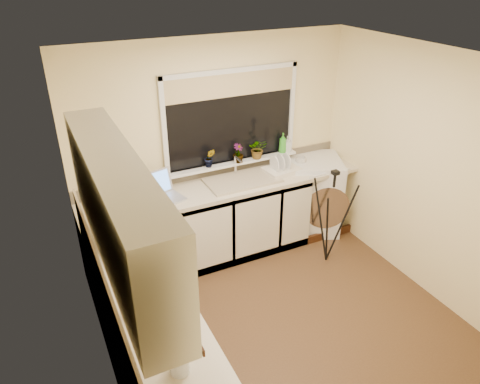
% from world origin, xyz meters
% --- Properties ---
extents(floor, '(3.20, 3.20, 0.00)m').
position_xyz_m(floor, '(0.00, 0.00, 0.00)').
color(floor, brown).
rests_on(floor, ground).
extents(ceiling, '(3.20, 3.20, 0.00)m').
position_xyz_m(ceiling, '(0.00, 0.00, 2.45)').
color(ceiling, white).
rests_on(ceiling, ground).
extents(wall_back, '(3.20, 0.00, 3.20)m').
position_xyz_m(wall_back, '(0.00, 1.50, 1.23)').
color(wall_back, '#FFE8AA').
rests_on(wall_back, ground).
extents(wall_front, '(3.20, 0.00, 3.20)m').
position_xyz_m(wall_front, '(0.00, -1.50, 1.23)').
color(wall_front, '#FFE8AA').
rests_on(wall_front, ground).
extents(wall_left, '(0.00, 3.00, 3.00)m').
position_xyz_m(wall_left, '(-1.60, 0.00, 1.23)').
color(wall_left, '#FFE8AA').
rests_on(wall_left, ground).
extents(wall_right, '(0.00, 3.00, 3.00)m').
position_xyz_m(wall_right, '(1.60, 0.00, 1.23)').
color(wall_right, '#FFE8AA').
rests_on(wall_right, ground).
extents(base_cabinet_back, '(2.55, 0.60, 0.86)m').
position_xyz_m(base_cabinet_back, '(-0.33, 1.20, 0.43)').
color(base_cabinet_back, silver).
rests_on(base_cabinet_back, floor).
extents(base_cabinet_left, '(0.54, 2.40, 0.86)m').
position_xyz_m(base_cabinet_left, '(-1.30, -0.30, 0.43)').
color(base_cabinet_left, silver).
rests_on(base_cabinet_left, floor).
extents(worktop_back, '(3.20, 0.60, 0.04)m').
position_xyz_m(worktop_back, '(0.00, 1.20, 0.88)').
color(worktop_back, beige).
rests_on(worktop_back, base_cabinet_back).
extents(worktop_left, '(0.60, 2.40, 0.04)m').
position_xyz_m(worktop_left, '(-1.30, -0.30, 0.88)').
color(worktop_left, beige).
rests_on(worktop_left, base_cabinet_left).
extents(upper_cabinet, '(0.28, 1.90, 0.70)m').
position_xyz_m(upper_cabinet, '(-1.44, -0.45, 1.80)').
color(upper_cabinet, silver).
rests_on(upper_cabinet, wall_left).
extents(splashback_left, '(0.02, 2.40, 0.45)m').
position_xyz_m(splashback_left, '(-1.59, -0.30, 1.12)').
color(splashback_left, beige).
rests_on(splashback_left, wall_left).
extents(splashback_back, '(3.20, 0.02, 0.14)m').
position_xyz_m(splashback_back, '(0.00, 1.49, 0.97)').
color(splashback_back, beige).
rests_on(splashback_back, wall_back).
extents(window_glass, '(1.50, 0.02, 1.00)m').
position_xyz_m(window_glass, '(0.20, 1.49, 1.55)').
color(window_glass, black).
rests_on(window_glass, wall_back).
extents(window_blind, '(1.50, 0.02, 0.25)m').
position_xyz_m(window_blind, '(0.20, 1.46, 1.92)').
color(window_blind, tan).
rests_on(window_blind, wall_back).
extents(windowsill, '(1.60, 0.14, 0.03)m').
position_xyz_m(windowsill, '(0.20, 1.43, 1.04)').
color(windowsill, white).
rests_on(windowsill, wall_back).
extents(sink, '(0.82, 0.46, 0.03)m').
position_xyz_m(sink, '(0.20, 1.20, 0.91)').
color(sink, tan).
rests_on(sink, worktop_back).
extents(faucet, '(0.03, 0.03, 0.24)m').
position_xyz_m(faucet, '(0.20, 1.38, 1.02)').
color(faucet, silver).
rests_on(faucet, worktop_back).
extents(washing_machine, '(0.88, 0.86, 0.95)m').
position_xyz_m(washing_machine, '(1.19, 1.25, 0.48)').
color(washing_machine, white).
rests_on(washing_machine, floor).
extents(laptop, '(0.45, 0.43, 0.27)m').
position_xyz_m(laptop, '(-0.74, 1.21, 0.97)').
color(laptop, '#ADADB5').
rests_on(laptop, worktop_back).
extents(kettle, '(0.16, 0.16, 0.21)m').
position_xyz_m(kettle, '(-1.25, 0.37, 1.00)').
color(kettle, silver).
rests_on(kettle, worktop_left).
extents(dish_rack, '(0.42, 0.33, 0.06)m').
position_xyz_m(dish_rack, '(0.71, 1.20, 0.93)').
color(dish_rack, white).
rests_on(dish_rack, worktop_back).
extents(tripod, '(0.71, 0.71, 1.14)m').
position_xyz_m(tripod, '(0.97, 0.55, 0.57)').
color(tripod, black).
rests_on(tripod, floor).
extents(glass_jug, '(0.12, 0.12, 0.18)m').
position_xyz_m(glass_jug, '(-1.29, -0.97, 0.99)').
color(glass_jug, silver).
rests_on(glass_jug, worktop_left).
extents(steel_jar, '(0.09, 0.09, 0.12)m').
position_xyz_m(steel_jar, '(-1.40, -0.34, 0.96)').
color(steel_jar, silver).
rests_on(steel_jar, worktop_left).
extents(microwave, '(0.45, 0.58, 0.29)m').
position_xyz_m(microwave, '(-1.25, 0.66, 1.04)').
color(microwave, white).
rests_on(microwave, worktop_left).
extents(plant_b, '(0.14, 0.13, 0.21)m').
position_xyz_m(plant_b, '(-0.10, 1.41, 1.16)').
color(plant_b, '#999999').
rests_on(plant_b, windowsill).
extents(plant_c, '(0.16, 0.16, 0.22)m').
position_xyz_m(plant_c, '(0.24, 1.39, 1.16)').
color(plant_c, '#999999').
rests_on(plant_c, windowsill).
extents(plant_d, '(0.27, 0.25, 0.24)m').
position_xyz_m(plant_d, '(0.50, 1.40, 1.17)').
color(plant_d, '#999999').
rests_on(plant_d, windowsill).
extents(soap_bottle_green, '(0.12, 0.12, 0.24)m').
position_xyz_m(soap_bottle_green, '(0.85, 1.42, 1.17)').
color(soap_bottle_green, green).
rests_on(soap_bottle_green, windowsill).
extents(soap_bottle_clear, '(0.11, 0.11, 0.19)m').
position_xyz_m(soap_bottle_clear, '(0.91, 1.43, 1.14)').
color(soap_bottle_clear, '#999999').
rests_on(soap_bottle_clear, windowsill).
extents(cup_back, '(0.15, 0.15, 0.10)m').
position_xyz_m(cup_back, '(1.02, 1.28, 0.95)').
color(cup_back, beige).
rests_on(cup_back, worktop_back).
extents(cup_left, '(0.09, 0.09, 0.08)m').
position_xyz_m(cup_left, '(-1.30, -0.93, 0.94)').
color(cup_left, beige).
rests_on(cup_left, worktop_left).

